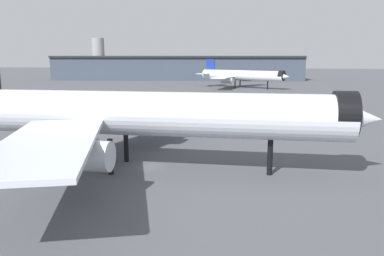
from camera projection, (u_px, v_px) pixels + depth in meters
name	position (u px, v px, depth m)	size (l,w,h in m)	color
ground	(151.00, 167.00, 54.00)	(900.00, 900.00, 0.00)	#4C4F54
airliner_near_gate	(134.00, 114.00, 52.03)	(63.51, 58.08, 17.35)	silver
airliner_far_taxiway	(241.00, 75.00, 186.98)	(45.49, 40.93, 13.92)	white
terminal_building	(175.00, 67.00, 254.02)	(165.11, 37.46, 27.30)	#3D4756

